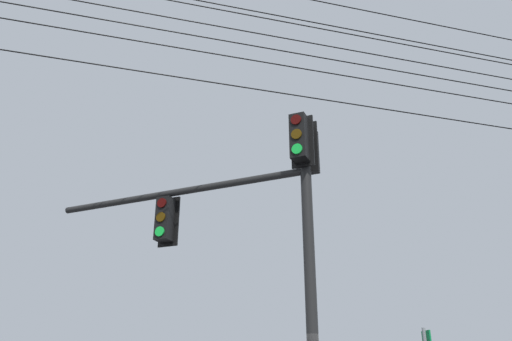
% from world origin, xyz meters
% --- Properties ---
extents(signal_mast_assembly, '(1.21, 5.85, 6.48)m').
position_xyz_m(signal_mast_assembly, '(0.05, -1.61, 4.64)').
color(signal_mast_assembly, black).
rests_on(signal_mast_assembly, ground).
extents(overhead_wire_span, '(18.10, 29.39, 3.01)m').
position_xyz_m(overhead_wire_span, '(-0.66, 0.64, 8.31)').
color(overhead_wire_span, black).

